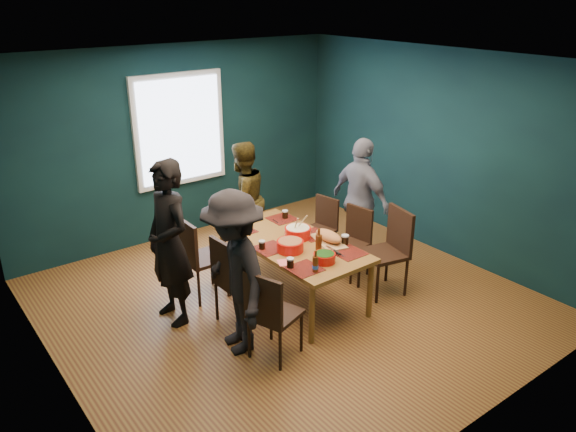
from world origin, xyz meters
The scene contains 26 objects.
room centered at (0.00, 0.27, 1.37)m, with size 5.01×5.01×2.71m.
dining_table centered at (0.11, 0.06, 0.64)m, with size 0.96×1.87×0.71m.
chair_left_far centered at (-0.77, 0.70, 0.57)m, with size 0.45×0.45×0.98m.
chair_left_mid centered at (-0.73, -0.03, 0.58)m, with size 0.48×0.48×1.00m.
chair_left_near centered at (-0.79, -0.77, 0.55)m, with size 0.54×0.54×0.95m.
chair_right_far centered at (1.08, 0.66, 0.48)m, with size 0.43×0.43×0.83m.
chair_right_mid centered at (1.09, 0.06, 0.51)m, with size 0.45×0.45×0.87m.
chair_right_near centered at (1.13, -0.52, 0.60)m, with size 0.55×0.55×1.02m.
person_far_left centered at (-1.20, 0.46, 0.90)m, with size 0.66×0.43×1.80m, color black.
person_back centered at (0.30, 1.38, 0.78)m, with size 0.75×0.59×1.55m, color black.
person_right centered at (1.44, 0.32, 0.82)m, with size 0.96×0.40×1.64m, color silver.
person_near_left centered at (-0.94, -0.40, 0.83)m, with size 1.08×0.62×1.67m, color black.
bowl_salad centered at (-0.05, -0.12, 0.77)m, with size 0.30×0.30×0.12m.
bowl_dumpling centered at (0.23, 0.11, 0.78)m, with size 0.30×0.30×0.28m.
bowl_herbs centered at (0.07, -0.55, 0.76)m, with size 0.23×0.23×0.10m.
cutting_board centered at (0.42, -0.21, 0.77)m, with size 0.36×0.63×0.14m.
small_bowl centered at (-0.22, 0.67, 0.74)m, with size 0.15×0.15×0.06m.
beer_bottle_a centered at (-0.15, -0.66, 0.79)m, with size 0.06×0.06×0.24m.
beer_bottle_b centered at (0.18, -0.33, 0.81)m, with size 0.07×0.07×0.27m.
cola_glass_a centered at (-0.29, -0.44, 0.77)m, with size 0.08×0.08×0.11m.
cola_glass_b centered at (0.53, -0.36, 0.77)m, with size 0.08×0.08×0.11m.
cola_glass_c centered at (0.46, 0.66, 0.76)m, with size 0.07×0.07×0.10m.
cola_glass_d centered at (-0.27, 0.10, 0.76)m, with size 0.07×0.07×0.10m.
napkin_a centered at (0.44, 0.07, 0.71)m, with size 0.14×0.14×0.00m, color #FF6B6C.
napkin_b centered at (-0.26, -0.31, 0.71)m, with size 0.15×0.15×0.00m, color #FF6B6C.
napkin_c centered at (0.45, -0.63, 0.71)m, with size 0.12×0.12×0.00m, color #FF6B6C.
Camera 1 is at (-3.41, -4.51, 3.37)m, focal length 35.00 mm.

